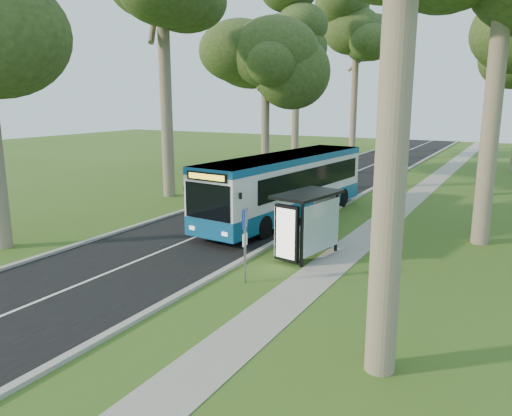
{
  "coord_description": "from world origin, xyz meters",
  "views": [
    {
      "loc": [
        8.96,
        -16.24,
        5.95
      ],
      "look_at": [
        -0.56,
        1.12,
        1.6
      ],
      "focal_mm": 35.0,
      "sensor_mm": 36.0,
      "label": 1
    }
  ],
  "objects_px": {
    "bus_stop_sign": "(245,236)",
    "car_silver": "(300,158)",
    "litter_bin": "(321,236)",
    "car_white": "(305,159)",
    "bus_shelter": "(307,214)",
    "bus": "(286,186)"
  },
  "relations": [
    {
      "from": "car_white",
      "to": "car_silver",
      "type": "relative_size",
      "value": 1.08
    },
    {
      "from": "bus_stop_sign",
      "to": "car_white",
      "type": "height_order",
      "value": "bus_stop_sign"
    },
    {
      "from": "bus_shelter",
      "to": "litter_bin",
      "type": "bearing_deg",
      "value": 101.97
    },
    {
      "from": "bus",
      "to": "car_white",
      "type": "distance_m",
      "value": 19.21
    },
    {
      "from": "bus_shelter",
      "to": "litter_bin",
      "type": "distance_m",
      "value": 2.06
    },
    {
      "from": "bus",
      "to": "bus_stop_sign",
      "type": "xyz_separation_m",
      "value": [
        2.69,
        -8.73,
        -0.09
      ]
    },
    {
      "from": "bus_shelter",
      "to": "bus_stop_sign",
      "type": "bearing_deg",
      "value": -93.47
    },
    {
      "from": "bus_stop_sign",
      "to": "car_silver",
      "type": "height_order",
      "value": "bus_stop_sign"
    },
    {
      "from": "bus_stop_sign",
      "to": "car_silver",
      "type": "distance_m",
      "value": 29.54
    },
    {
      "from": "car_white",
      "to": "bus_stop_sign",
      "type": "bearing_deg",
      "value": -55.56
    },
    {
      "from": "car_white",
      "to": "litter_bin",
      "type": "bearing_deg",
      "value": -50.07
    },
    {
      "from": "bus",
      "to": "bus_stop_sign",
      "type": "distance_m",
      "value": 9.14
    },
    {
      "from": "bus",
      "to": "litter_bin",
      "type": "relative_size",
      "value": 12.35
    },
    {
      "from": "bus_stop_sign",
      "to": "litter_bin",
      "type": "height_order",
      "value": "bus_stop_sign"
    },
    {
      "from": "litter_bin",
      "to": "car_silver",
      "type": "relative_size",
      "value": 0.22
    },
    {
      "from": "bus",
      "to": "car_silver",
      "type": "height_order",
      "value": "bus"
    },
    {
      "from": "bus_stop_sign",
      "to": "car_white",
      "type": "bearing_deg",
      "value": 102.69
    },
    {
      "from": "litter_bin",
      "to": "car_white",
      "type": "xyz_separation_m",
      "value": [
        -10.07,
        21.87,
        0.32
      ]
    },
    {
      "from": "car_silver",
      "to": "car_white",
      "type": "bearing_deg",
      "value": -52.76
    },
    {
      "from": "litter_bin",
      "to": "car_white",
      "type": "height_order",
      "value": "car_white"
    },
    {
      "from": "bus_stop_sign",
      "to": "litter_bin",
      "type": "relative_size",
      "value": 2.53
    },
    {
      "from": "car_white",
      "to": "car_silver",
      "type": "bearing_deg",
      "value": 147.6
    }
  ]
}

